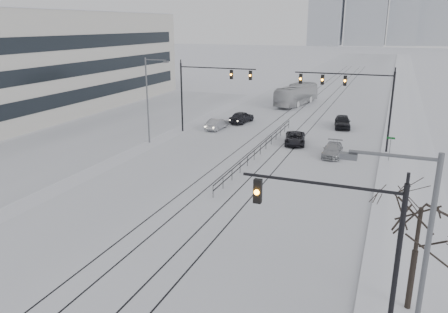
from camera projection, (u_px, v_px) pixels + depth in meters
road at (315, 104)px, 69.58m from camera, size 22.00×260.00×0.02m
sidewalk_east at (406, 110)px, 64.86m from camera, size 5.00×260.00×0.16m
curb at (388, 109)px, 65.72m from camera, size 0.10×260.00×0.12m
parking_strip at (118, 127)px, 54.29m from camera, size 14.00×60.00×0.03m
tram_rails at (285, 132)px, 51.77m from camera, size 5.30×180.00×0.01m
office_building at (1, 65)px, 58.50m from camera, size 20.20×62.20×14.11m
traffic_mast_near at (353, 239)px, 16.39m from camera, size 6.10×0.37×7.00m
traffic_mast_ne at (356, 93)px, 42.79m from camera, size 9.60×0.37×8.00m
traffic_mast_nw at (205, 86)px, 49.55m from camera, size 9.10×0.37×8.00m
street_light_east at (412, 275)px, 12.87m from camera, size 2.73×0.25×9.00m
street_light_west at (150, 95)px, 45.60m from camera, size 2.73×0.25×9.00m
bare_tree at (420, 219)px, 18.25m from camera, size 4.40×4.40×6.10m
median_fence at (260, 149)px, 42.71m from camera, size 0.06×24.00×1.00m
street_sign at (390, 145)px, 40.06m from camera, size 0.70×0.06×2.40m
sedan_sb_inner at (242, 117)px, 56.35m from camera, size 2.42×4.63×1.50m
sedan_sb_outer at (217, 124)px, 52.91m from camera, size 1.70×4.10×1.32m
sedan_nb_front at (295, 138)px, 46.44m from camera, size 2.90×4.80×1.25m
sedan_nb_right at (333, 150)px, 42.19m from camera, size 1.77×4.24×1.22m
sedan_nb_far at (342, 122)px, 53.59m from camera, size 2.47×4.77×1.55m
box_truck at (297, 95)px, 68.67m from camera, size 4.77×11.70×3.18m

